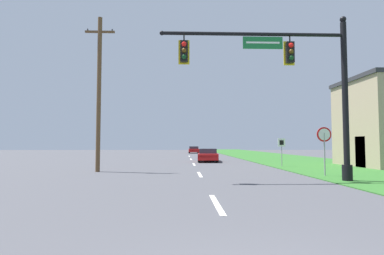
{
  "coord_description": "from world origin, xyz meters",
  "views": [
    {
      "loc": [
        -0.96,
        -2.4,
        1.68
      ],
      "look_at": [
        0.0,
        26.89,
        3.28
      ],
      "focal_mm": 28.0,
      "sensor_mm": 36.0,
      "label": 1
    }
  ],
  "objects_px": {
    "car_ahead": "(208,155)",
    "far_car": "(194,150)",
    "signal_mast": "(300,81)",
    "stop_sign": "(324,140)",
    "utility_pole_near": "(99,91)",
    "route_sign_post": "(282,146)"
  },
  "relations": [
    {
      "from": "car_ahead",
      "to": "far_car",
      "type": "xyz_separation_m",
      "value": [
        -0.35,
        25.44,
        -0.0
      ]
    },
    {
      "from": "stop_sign",
      "to": "utility_pole_near",
      "type": "height_order",
      "value": "utility_pole_near"
    },
    {
      "from": "stop_sign",
      "to": "far_car",
      "type": "bearing_deg",
      "value": 97.8
    },
    {
      "from": "route_sign_post",
      "to": "utility_pole_near",
      "type": "bearing_deg",
      "value": -163.96
    },
    {
      "from": "car_ahead",
      "to": "stop_sign",
      "type": "bearing_deg",
      "value": -69.32
    },
    {
      "from": "car_ahead",
      "to": "far_car",
      "type": "distance_m",
      "value": 25.44
    },
    {
      "from": "signal_mast",
      "to": "stop_sign",
      "type": "distance_m",
      "value": 3.92
    },
    {
      "from": "car_ahead",
      "to": "far_car",
      "type": "height_order",
      "value": "same"
    },
    {
      "from": "car_ahead",
      "to": "utility_pole_near",
      "type": "bearing_deg",
      "value": -126.94
    },
    {
      "from": "signal_mast",
      "to": "car_ahead",
      "type": "distance_m",
      "value": 15.83
    },
    {
      "from": "car_ahead",
      "to": "far_car",
      "type": "relative_size",
      "value": 1.05
    },
    {
      "from": "car_ahead",
      "to": "far_car",
      "type": "bearing_deg",
      "value": 90.79
    },
    {
      "from": "far_car",
      "to": "route_sign_post",
      "type": "height_order",
      "value": "route_sign_post"
    },
    {
      "from": "route_sign_post",
      "to": "stop_sign",
      "type": "bearing_deg",
      "value": -89.77
    },
    {
      "from": "stop_sign",
      "to": "route_sign_post",
      "type": "relative_size",
      "value": 1.23
    },
    {
      "from": "far_car",
      "to": "signal_mast",
      "type": "bearing_deg",
      "value": -85.44
    },
    {
      "from": "signal_mast",
      "to": "far_car",
      "type": "relative_size",
      "value": 1.98
    },
    {
      "from": "far_car",
      "to": "stop_sign",
      "type": "height_order",
      "value": "stop_sign"
    },
    {
      "from": "signal_mast",
      "to": "car_ahead",
      "type": "relative_size",
      "value": 1.89
    },
    {
      "from": "stop_sign",
      "to": "route_sign_post",
      "type": "bearing_deg",
      "value": 90.23
    },
    {
      "from": "signal_mast",
      "to": "stop_sign",
      "type": "xyz_separation_m",
      "value": [
        2.04,
        2.06,
        -2.64
      ]
    },
    {
      "from": "far_car",
      "to": "utility_pole_near",
      "type": "relative_size",
      "value": 0.46
    }
  ]
}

